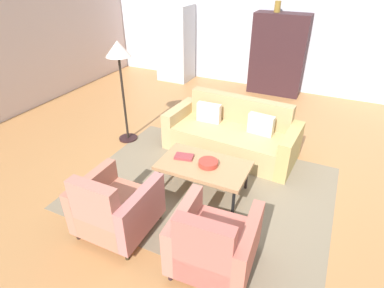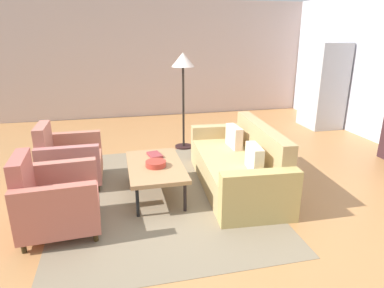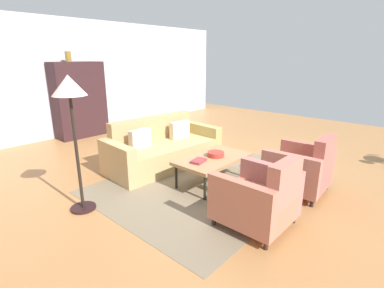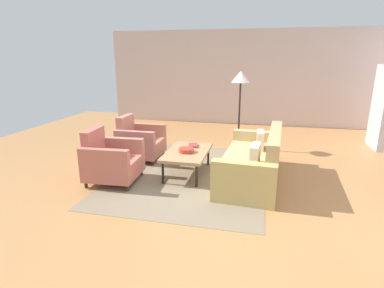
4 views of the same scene
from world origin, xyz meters
The scene contains 10 objects.
ground_plane centered at (0.00, 0.00, 0.00)m, with size 11.66×11.66×0.00m, color #B37A46.
wall_left centered at (-4.86, 0.00, 1.40)m, with size 0.12×8.04×2.80m, color beige.
area_rug centered at (-0.35, -0.45, 0.00)m, with size 3.40×2.60×0.01m, color #807058.
couch centered at (-0.34, 0.69, 0.29)m, with size 2.16×1.04×0.86m.
coffee_table centered at (-0.35, -0.50, 0.39)m, with size 1.20×0.70×0.42m.
armchair_left centered at (-0.95, -1.66, 0.34)m, with size 0.80×0.80×0.88m.
armchair_right centered at (0.26, -1.66, 0.34)m, with size 0.84×0.84×0.88m.
fruit_bowl centered at (-0.28, -0.50, 0.46)m, with size 0.26×0.26×0.07m, color #B3362B.
book_stack centered at (-0.66, -0.47, 0.44)m, with size 0.28×0.21×0.03m.
floor_lamp centered at (-2.14, 0.25, 1.44)m, with size 0.40×0.40×1.72m.
Camera 4 is at (4.56, 0.72, 1.99)m, focal length 28.36 mm.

